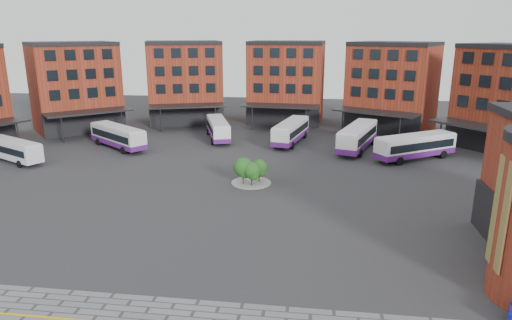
# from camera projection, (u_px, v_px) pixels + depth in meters

# --- Properties ---
(ground) EXTENTS (160.00, 160.00, 0.00)m
(ground) POSITION_uv_depth(u_px,v_px,m) (208.00, 226.00, 39.21)
(ground) COLOR #28282B
(ground) RESTS_ON ground
(main_building) EXTENTS (94.14, 42.48, 14.60)m
(main_building) POSITION_uv_depth(u_px,v_px,m) (233.00, 89.00, 74.36)
(main_building) COLOR maroon
(main_building) RESTS_ON ground
(tree_island) EXTENTS (4.40, 4.40, 3.07)m
(tree_island) POSITION_uv_depth(u_px,v_px,m) (250.00, 170.00, 49.61)
(tree_island) COLOR gray
(tree_island) RESTS_ON ground
(bus_a) EXTENTS (9.97, 6.56, 2.83)m
(bus_a) POSITION_uv_depth(u_px,v_px,m) (13.00, 149.00, 58.39)
(bus_a) COLOR silver
(bus_a) RESTS_ON ground
(bus_b) EXTENTS (10.60, 8.96, 3.20)m
(bus_b) POSITION_uv_depth(u_px,v_px,m) (118.00, 136.00, 65.25)
(bus_b) COLOR silver
(bus_b) RESTS_ON ground
(bus_c) EXTENTS (5.94, 11.24, 3.10)m
(bus_c) POSITION_uv_depth(u_px,v_px,m) (218.00, 129.00, 70.62)
(bus_c) COLOR white
(bus_c) RESTS_ON ground
(bus_d) EXTENTS (5.07, 11.87, 3.26)m
(bus_d) POSITION_uv_depth(u_px,v_px,m) (291.00, 131.00, 68.37)
(bus_d) COLOR silver
(bus_d) RESTS_ON ground
(bus_e) EXTENTS (6.58, 12.64, 3.49)m
(bus_e) POSITION_uv_depth(u_px,v_px,m) (358.00, 137.00, 64.25)
(bus_e) COLOR silver
(bus_e) RESTS_ON ground
(bus_f) EXTENTS (11.27, 8.64, 3.30)m
(bus_f) POSITION_uv_depth(u_px,v_px,m) (415.00, 146.00, 59.37)
(bus_f) COLOR silver
(bus_f) RESTS_ON ground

